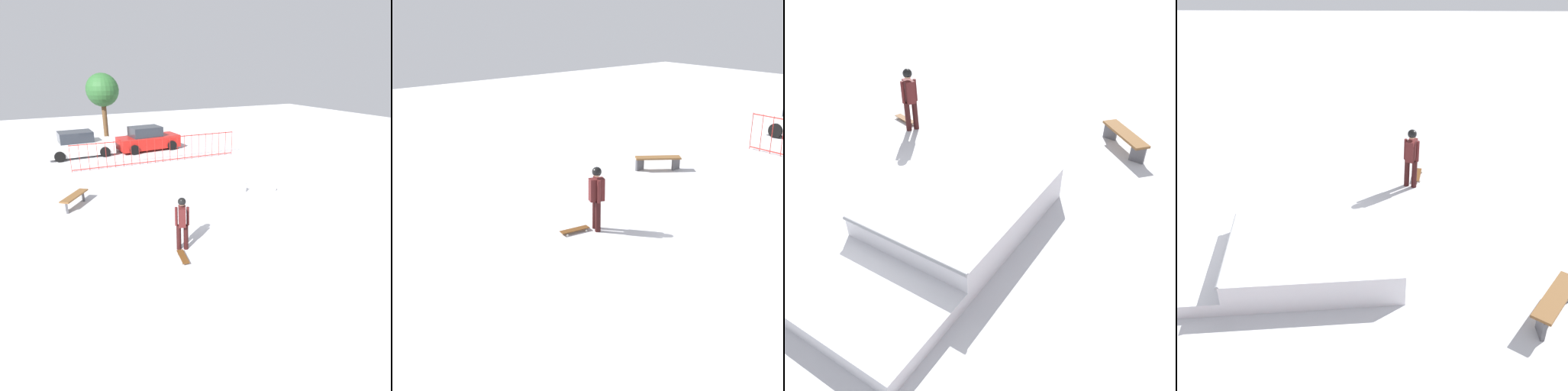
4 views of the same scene
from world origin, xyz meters
TOP-DOWN VIEW (x-y plane):
  - ground_plane at (0.00, 0.00)m, footprint 60.00×60.00m
  - skate_ramp at (-0.19, 0.72)m, footprint 5.63×3.13m
  - skater at (-2.94, -3.12)m, footprint 0.41×0.44m
  - skateboard at (-3.17, -3.66)m, footprint 0.36×0.82m
  - park_bench at (-5.45, 2.01)m, footprint 1.28×1.52m

SIDE VIEW (x-z plane):
  - ground_plane at x=0.00m, z-range 0.00..0.00m
  - skateboard at x=-3.17m, z-range 0.03..0.12m
  - skate_ramp at x=-0.19m, z-range -0.05..0.69m
  - park_bench at x=-5.45m, z-range 0.12..0.60m
  - skater at x=-2.94m, z-range 0.14..1.87m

